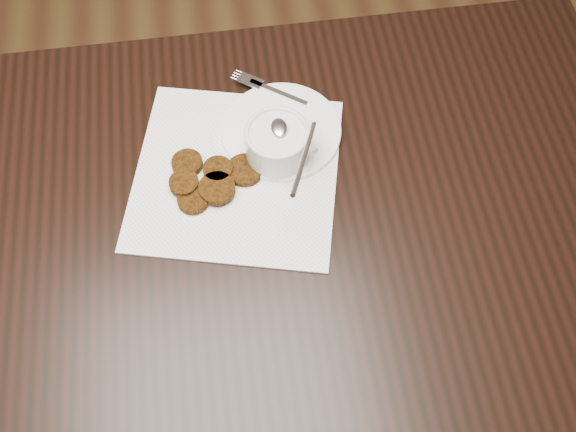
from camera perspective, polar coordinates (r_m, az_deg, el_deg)
The scene contains 6 objects.
floor at distance 1.70m, azimuth -6.14°, elevation -16.11°, with size 4.00×4.00×0.00m, color brown.
table at distance 1.34m, azimuth -5.70°, elevation -11.24°, with size 1.49×0.96×0.75m, color black.
napkin at distance 1.07m, azimuth -4.51°, elevation 3.74°, with size 0.32×0.32×0.00m, color white.
sauce_ramekin at distance 1.03m, azimuth -0.98°, elevation 7.36°, with size 0.13×0.13×0.14m, color silver, non-canonical shape.
patty_cluster at distance 1.05m, azimuth -6.87°, elevation 3.04°, with size 0.19×0.19×0.02m, color #673A0D, non-canonical shape.
plate_with_patty at distance 1.10m, azimuth -0.59°, elevation 7.59°, with size 0.20×0.20×0.03m, color white, non-canonical shape.
Camera 1 is at (0.12, -0.39, 1.65)m, focal length 40.86 mm.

